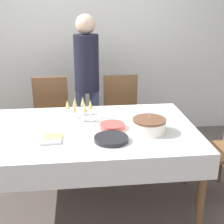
{
  "coord_description": "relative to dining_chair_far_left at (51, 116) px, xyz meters",
  "views": [
    {
      "loc": [
        -0.08,
        -2.5,
        1.79
      ],
      "look_at": [
        0.2,
        0.06,
        0.86
      ],
      "focal_mm": 50.0,
      "sensor_mm": 36.0,
      "label": 1
    }
  ],
  "objects": [
    {
      "name": "dining_chair_far_right",
      "position": [
        0.82,
        -0.0,
        0.0
      ],
      "size": [
        0.42,
        0.42,
        0.96
      ],
      "color": "brown",
      "rests_on": "ground_plane"
    },
    {
      "name": "cake_knife",
      "position": [
        0.89,
        -1.25,
        0.21
      ],
      "size": [
        0.3,
        0.07,
        0.0
      ],
      "color": "silver",
      "rests_on": "dining_table"
    },
    {
      "name": "plate_stack_main",
      "position": [
        0.57,
        -1.18,
        0.23
      ],
      "size": [
        0.27,
        0.27,
        0.03
      ],
      "color": "black",
      "rests_on": "dining_table"
    },
    {
      "name": "napkin_pile",
      "position": [
        0.1,
        -1.08,
        0.22
      ],
      "size": [
        0.15,
        0.15,
        0.01
      ],
      "color": "#E0D166",
      "rests_on": "dining_table"
    },
    {
      "name": "wall_back",
      "position": [
        0.41,
        0.76,
        0.82
      ],
      "size": [
        8.0,
        0.05,
        2.7
      ],
      "color": "silver",
      "rests_on": "ground_plane"
    },
    {
      "name": "plate_stack_dessert",
      "position": [
        0.6,
        -0.93,
        0.23
      ],
      "size": [
        0.22,
        0.22,
        0.04
      ],
      "color": "#CC4C47",
      "rests_on": "dining_table"
    },
    {
      "name": "person_standing",
      "position": [
        0.43,
        0.09,
        0.46
      ],
      "size": [
        0.28,
        0.28,
        1.65
      ],
      "color": "#3F4C72",
      "rests_on": "ground_plane"
    },
    {
      "name": "dining_chair_right_end",
      "position": [
        1.65,
        -0.91,
        0.0
      ],
      "size": [
        0.43,
        0.43,
        0.96
      ],
      "color": "brown",
      "rests_on": "ground_plane"
    },
    {
      "name": "fork_pile",
      "position": [
        0.09,
        -1.18,
        0.22
      ],
      "size": [
        0.17,
        0.07,
        0.02
      ],
      "color": "silver",
      "rests_on": "dining_table"
    },
    {
      "name": "birthday_cake",
      "position": [
        0.9,
        -1.04,
        0.27
      ],
      "size": [
        0.28,
        0.28,
        0.19
      ],
      "color": "silver",
      "rests_on": "dining_table"
    },
    {
      "name": "ground_plane",
      "position": [
        0.41,
        -0.91,
        -0.53
      ],
      "size": [
        12.0,
        12.0,
        0.0
      ],
      "primitive_type": "plane",
      "color": "#564C47"
    },
    {
      "name": "dining_table",
      "position": [
        0.41,
        -0.91,
        0.11
      ],
      "size": [
        1.84,
        1.18,
        0.74
      ],
      "color": "white",
      "rests_on": "ground_plane"
    },
    {
      "name": "champagne_tray",
      "position": [
        0.32,
        -0.65,
        0.29
      ],
      "size": [
        0.34,
        0.34,
        0.18
      ],
      "color": "silver",
      "rests_on": "dining_table"
    },
    {
      "name": "dining_chair_far_left",
      "position": [
        0.0,
        0.0,
        0.0
      ],
      "size": [
        0.42,
        0.42,
        0.96
      ],
      "color": "brown",
      "rests_on": "ground_plane"
    }
  ]
}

